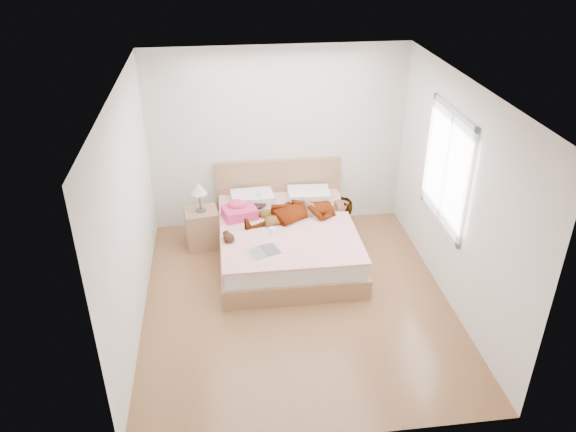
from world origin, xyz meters
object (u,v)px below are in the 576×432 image
Objects in this scene: coffee_mug at (273,231)px; plush_toy at (228,237)px; nightstand at (202,225)px; bed at (286,237)px; phone at (259,192)px; magazine at (264,251)px; woman at (299,208)px; towel at (239,210)px.

plush_toy is (-0.56, -0.10, 0.01)m from coffee_mug.
coffee_mug is 0.13× the size of nightstand.
bed is at bearing 54.06° from coffee_mug.
plush_toy is at bearing -127.39° from phone.
coffee_mug reaches higher than magazine.
nightstand is at bearing 124.73° from magazine.
magazine is 0.43m from coffee_mug.
plush_toy is at bearing -71.71° from woman.
woman is at bearing -4.82° from towel.
towel is 0.61m from nightstand.
nightstand is (-0.81, -0.16, -0.38)m from phone.
plush_toy is (-0.46, -0.95, -0.13)m from phone.
plush_toy is at bearing -153.38° from bed.
phone is at bearing 63.90° from plush_toy.
woman is 12.92× the size of coffee_mug.
magazine is at bearing -109.78° from coffee_mug.
phone is 0.76m from bed.
bed is at bearing -19.84° from nightstand.
bed is 0.91m from plush_toy.
coffee_mug is at bearing -52.55° from towel.
magazine is at bearing -43.93° from woman.
magazine is at bearing -36.61° from plush_toy.
towel is (-0.80, 0.07, -0.02)m from woman.
bed reaches higher than nightstand.
towel is at bearing 127.45° from coffee_mug.
towel is 0.65m from coffee_mug.
plush_toy reaches higher than coffee_mug.
nightstand is (-0.91, 0.69, -0.24)m from coffee_mug.
nightstand reaches higher than plush_toy.
woman is 1.02m from magazine.
nightstand is (-1.31, 0.24, -0.30)m from woman.
phone is 0.05× the size of bed.
phone is 0.20× the size of towel.
towel is at bearing 74.92° from plush_toy.
bed is 2.20× the size of nightstand.
woman is 0.61m from coffee_mug.
phone is 0.43× the size of plush_toy.
phone is 0.21× the size of magazine.
woman is at bearing -49.95° from phone.
towel is 0.64m from plush_toy.
magazine is at bearing -74.85° from towel.
phone is (-0.50, 0.40, 0.08)m from woman.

